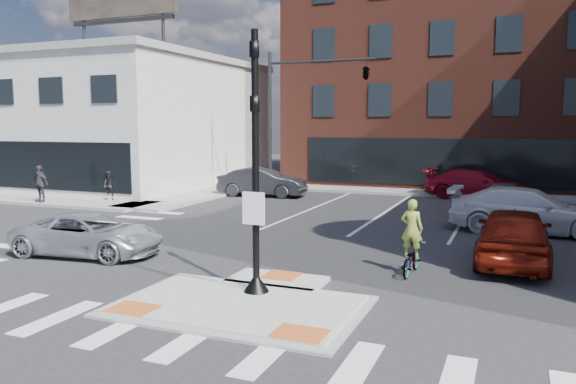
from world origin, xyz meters
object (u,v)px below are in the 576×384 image
at_px(red_sedan, 514,235).
at_px(pedestrian_a, 110,185).
at_px(bg_car_red, 477,184).
at_px(bg_car_dark, 262,182).
at_px(cyclist, 411,249).
at_px(white_pickup, 529,211).
at_px(pedestrian_b, 40,184).
at_px(bg_car_silver, 504,195).
at_px(silver_suv, 89,235).

relative_size(red_sedan, pedestrian_a, 3.29).
relative_size(bg_car_red, pedestrian_a, 3.67).
relative_size(bg_car_dark, pedestrian_a, 3.24).
relative_size(red_sedan, cyclist, 2.42).
height_order(white_pickup, pedestrian_a, pedestrian_a).
bearing_deg(cyclist, pedestrian_a, -22.37).
bearing_deg(bg_car_dark, cyclist, -147.37).
bearing_deg(pedestrian_b, bg_car_silver, 23.47).
distance_m(silver_suv, white_pickup, 15.51).
distance_m(silver_suv, bg_car_dark, 15.15).
relative_size(bg_car_dark, cyclist, 2.39).
distance_m(red_sedan, bg_car_dark, 17.44).
bearing_deg(white_pickup, cyclist, 160.93).
xyz_separation_m(white_pickup, pedestrian_b, (-22.55, -1.34, 0.24)).
height_order(bg_car_silver, pedestrian_b, pedestrian_b).
bearing_deg(pedestrian_b, pedestrian_a, 39.31).
relative_size(cyclist, pedestrian_a, 1.36).
bearing_deg(white_pickup, red_sedan, 177.32).
height_order(red_sedan, cyclist, cyclist).
distance_m(red_sedan, cyclist, 3.40).
height_order(white_pickup, bg_car_red, white_pickup).
bearing_deg(bg_car_dark, bg_car_silver, -95.20).
bearing_deg(bg_car_red, pedestrian_b, 125.71).
bearing_deg(pedestrian_a, pedestrian_b, -143.26).
xyz_separation_m(bg_car_dark, bg_car_red, (11.26, 3.44, -0.00)).
xyz_separation_m(bg_car_silver, pedestrian_b, (-21.55, -7.43, 0.40)).
distance_m(bg_car_dark, bg_car_silver, 12.71).
bearing_deg(bg_car_silver, cyclist, 86.74).
height_order(red_sedan, bg_car_red, red_sedan).
distance_m(bg_car_dark, cyclist, 17.33).
height_order(silver_suv, cyclist, cyclist).
bearing_deg(bg_car_dark, bg_car_red, -78.52).
xyz_separation_m(pedestrian_a, pedestrian_b, (-2.74, -1.91, 0.17)).
bearing_deg(pedestrian_b, red_sedan, -5.82).
bearing_deg(white_pickup, bg_car_dark, 68.73).
xyz_separation_m(cyclist, pedestrian_a, (-16.81, 8.18, 0.22)).
xyz_separation_m(bg_car_dark, bg_car_silver, (12.71, 0.07, -0.14)).
relative_size(white_pickup, cyclist, 2.79).
distance_m(bg_car_silver, bg_car_red, 3.67).
height_order(red_sedan, pedestrian_b, pedestrian_b).
bearing_deg(pedestrian_a, bg_car_dark, 43.63).
height_order(cyclist, pedestrian_a, cyclist).
relative_size(red_sedan, pedestrian_b, 2.69).
bearing_deg(white_pickup, bg_car_silver, 11.78).
bearing_deg(cyclist, red_sedan, -134.43).
distance_m(bg_car_silver, pedestrian_a, 19.61).
distance_m(bg_car_red, pedestrian_a, 19.51).
relative_size(white_pickup, bg_car_dark, 1.17).
height_order(silver_suv, bg_car_red, bg_car_red).
bearing_deg(bg_car_red, pedestrian_a, 124.58).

